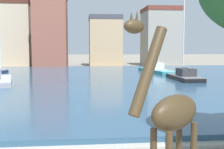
{
  "coord_description": "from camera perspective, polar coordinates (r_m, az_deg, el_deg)",
  "views": [
    {
      "loc": [
        -1.04,
        -0.56,
        3.49
      ],
      "look_at": [
        0.43,
        13.63,
        2.2
      ],
      "focal_mm": 48.17,
      "sensor_mm": 36.0,
      "label": 1
    }
  ],
  "objects": [
    {
      "name": "sailboat_grey",
      "position": [
        29.26,
        -20.29,
        -1.22
      ],
      "size": [
        3.47,
        8.69,
        6.05
      ],
      "color": "#939399",
      "rests_on": "ground"
    },
    {
      "name": "sailboat_black",
      "position": [
        30.61,
        13.28,
        -0.54
      ],
      "size": [
        2.07,
        6.62,
        8.14
      ],
      "color": "black",
      "rests_on": "ground"
    },
    {
      "name": "harbor_water",
      "position": [
        30.88,
        -3.95,
        -1.03
      ],
      "size": [
        82.65,
        40.99,
        0.33
      ],
      "primitive_type": "cube",
      "color": "#2D5170",
      "rests_on": "ground"
    },
    {
      "name": "townhouse_corner_house",
      "position": [
        56.87,
        -1.32,
        6.37
      ],
      "size": [
        6.01,
        6.4,
        9.36
      ],
      "color": "tan",
      "rests_on": "ground"
    },
    {
      "name": "sailboat_teal",
      "position": [
        38.07,
        8.79,
        0.63
      ],
      "size": [
        3.4,
        9.19,
        6.29
      ],
      "color": "teal",
      "rests_on": "ground"
    },
    {
      "name": "giraffe_statue",
      "position": [
        6.21,
        11.24,
        -7.93
      ],
      "size": [
        2.0,
        1.78,
        4.1
      ],
      "color": "#42331E",
      "rests_on": "ground"
    },
    {
      "name": "quay_edge_coping",
      "position": [
        10.57,
        0.07,
        -13.77
      ],
      "size": [
        82.65,
        0.5,
        0.12
      ],
      "primitive_type": "cube",
      "color": "#ADA89E",
      "rests_on": "ground"
    },
    {
      "name": "townhouse_narrow_midrow",
      "position": [
        53.53,
        -11.52,
        8.19
      ],
      "size": [
        5.59,
        7.91,
        12.79
      ],
      "color": "#8E5142",
      "rests_on": "ground"
    },
    {
      "name": "townhouse_tall_gabled",
      "position": [
        58.36,
        -18.07,
        7.33
      ],
      "size": [
        6.32,
        5.81,
        11.89
      ],
      "color": "#C6B293",
      "rests_on": "ground"
    },
    {
      "name": "townhouse_wide_warehouse",
      "position": [
        58.75,
        9.15,
        7.06
      ],
      "size": [
        6.52,
        7.46,
        10.98
      ],
      "color": "gray",
      "rests_on": "ground"
    }
  ]
}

